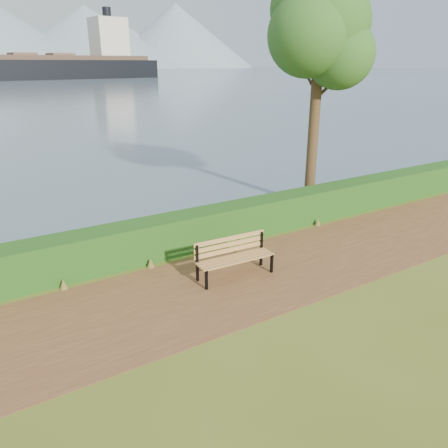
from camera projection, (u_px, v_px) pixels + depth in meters
ground at (232, 290)px, 9.79m from camera, size 140.00×140.00×0.00m
path at (225, 284)px, 10.03m from camera, size 40.00×3.40×0.01m
hedge at (180, 233)px, 11.69m from camera, size 32.00×0.85×1.00m
bench at (233, 254)px, 10.29m from camera, size 1.92×0.66×0.95m
tree at (321, 30)px, 13.65m from camera, size 3.91×3.21×7.72m
cargo_ship at (43, 67)px, 128.42m from camera, size 76.77×20.90×23.04m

